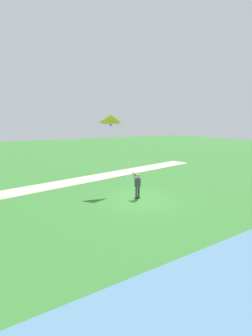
% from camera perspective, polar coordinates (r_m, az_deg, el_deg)
% --- Properties ---
extents(ground_plane, '(120.00, 120.00, 0.00)m').
position_cam_1_polar(ground_plane, '(16.75, 3.07, -7.51)').
color(ground_plane, '#33702D').
extents(walkway_path, '(7.80, 31.94, 0.02)m').
position_cam_1_polar(walkway_path, '(22.10, -12.04, -3.12)').
color(walkway_path, '#B7AD99').
rests_on(walkway_path, ground).
extents(person_kite_flyer, '(0.63, 0.51, 1.83)m').
position_cam_1_polar(person_kite_flyer, '(16.65, 2.75, -3.85)').
color(person_kite_flyer, '#232328').
rests_on(person_kite_flyer, ground).
extents(flying_kite, '(2.52, 1.43, 4.05)m').
position_cam_1_polar(flying_kite, '(17.90, -3.54, 11.22)').
color(flying_kite, yellow).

